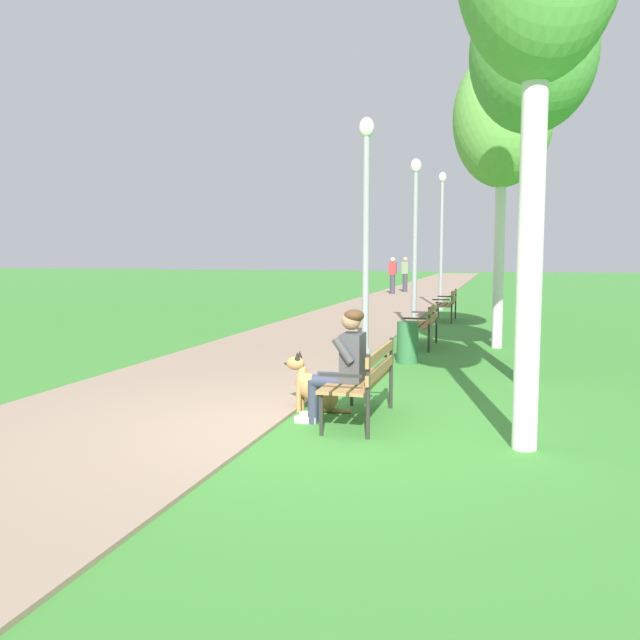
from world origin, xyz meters
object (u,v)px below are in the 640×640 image
at_px(park_bench_mid, 424,321).
at_px(lamp_post_near, 366,240).
at_px(dog_shepherd, 315,390).
at_px(lamp_post_mid, 415,245).
at_px(park_bench_far, 447,302).
at_px(person_seated_on_near_bench, 343,361).
at_px(litter_bin, 408,342).
at_px(pedestrian_distant, 393,276).
at_px(lamp_post_far, 441,240).
at_px(birch_tree_second, 533,59).
at_px(birch_tree_third, 503,120).
at_px(park_bench_near, 364,375).
at_px(pedestrian_further_distant, 405,275).

bearing_deg(park_bench_mid, lamp_post_near, -104.19).
relative_size(dog_shepherd, lamp_post_mid, 0.21).
distance_m(park_bench_far, person_seated_on_near_bench, 11.34).
bearing_deg(litter_bin, person_seated_on_near_bench, -91.47).
bearing_deg(pedestrian_distant, lamp_post_mid, -78.64).
height_order(lamp_post_mid, lamp_post_far, lamp_post_far).
xyz_separation_m(lamp_post_mid, lamp_post_far, (-0.04, 6.66, 0.24)).
xyz_separation_m(park_bench_far, dog_shepherd, (-0.59, -10.91, -0.25)).
bearing_deg(park_bench_far, lamp_post_far, 98.28).
bearing_deg(birch_tree_second, park_bench_far, 102.02).
distance_m(person_seated_on_near_bench, dog_shepherd, 0.75).
height_order(birch_tree_second, birch_tree_third, birch_tree_third).
xyz_separation_m(park_bench_near, litter_bin, (-0.10, 4.03, -0.16)).
distance_m(dog_shepherd, pedestrian_further_distant, 23.70).
height_order(lamp_post_near, litter_bin, lamp_post_near).
xyz_separation_m(park_bench_near, lamp_post_mid, (-0.53, 8.00, 1.52)).
height_order(lamp_post_near, lamp_post_far, lamp_post_far).
height_order(dog_shepherd, birch_tree_third, birch_tree_third).
bearing_deg(lamp_post_far, person_seated_on_near_bench, -88.61).
distance_m(park_bench_near, pedestrian_distant, 22.46).
xyz_separation_m(park_bench_mid, birch_tree_second, (1.81, -3.28, 3.96)).
height_order(park_bench_far, person_seated_on_near_bench, person_seated_on_near_bench).
distance_m(lamp_post_mid, birch_tree_third, 3.41).
relative_size(person_seated_on_near_bench, pedestrian_distant, 0.76).
xyz_separation_m(birch_tree_second, birch_tree_third, (-0.42, 3.59, -0.12)).
distance_m(park_bench_mid, park_bench_far, 5.19).
bearing_deg(lamp_post_near, person_seated_on_near_bench, -82.06).
xyz_separation_m(park_bench_far, pedestrian_further_distant, (-3.00, 12.66, 0.33)).
distance_m(park_bench_mid, litter_bin, 1.98).
height_order(lamp_post_mid, litter_bin, lamp_post_mid).
bearing_deg(birch_tree_third, park_bench_mid, -167.23).
bearing_deg(park_bench_mid, litter_bin, -90.88).
xyz_separation_m(dog_shepherd, birch_tree_third, (1.98, 6.03, 4.10)).
bearing_deg(litter_bin, park_bench_mid, 89.12).
xyz_separation_m(park_bench_far, lamp_post_mid, (-0.46, -3.20, 1.52)).
bearing_deg(park_bench_far, lamp_post_near, -94.80).
relative_size(park_bench_far, person_seated_on_near_bench, 1.20).
height_order(park_bench_near, birch_tree_second, birch_tree_second).
bearing_deg(lamp_post_near, pedestrian_further_distant, 96.59).
xyz_separation_m(person_seated_on_near_bench, dog_shepherd, (-0.45, 0.43, -0.42)).
height_order(lamp_post_mid, birch_tree_third, birch_tree_third).
xyz_separation_m(park_bench_far, person_seated_on_near_bench, (-0.15, -11.34, 0.17)).
xyz_separation_m(lamp_post_mid, litter_bin, (0.43, -3.97, -1.69)).
bearing_deg(lamp_post_near, birch_tree_third, 54.50).
bearing_deg(dog_shepherd, birch_tree_third, 71.85).
height_order(birch_tree_third, pedestrian_distant, birch_tree_third).
distance_m(lamp_post_far, pedestrian_further_distant, 9.64).
distance_m(park_bench_far, lamp_post_near, 7.91).
relative_size(park_bench_mid, lamp_post_near, 0.38).
bearing_deg(park_bench_far, lamp_post_mid, -98.26).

